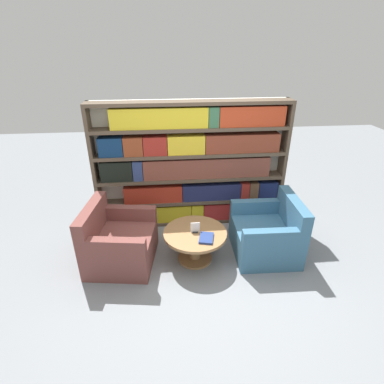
{
  "coord_description": "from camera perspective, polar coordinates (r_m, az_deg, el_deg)",
  "views": [
    {
      "loc": [
        -0.39,
        -2.95,
        2.67
      ],
      "look_at": [
        -0.04,
        0.7,
        0.81
      ],
      "focal_mm": 28.0,
      "sensor_mm": 36.0,
      "label": 1
    }
  ],
  "objects": [
    {
      "name": "armchair_left",
      "position": [
        4.13,
        -13.83,
        -9.36
      ],
      "size": [
        0.95,
        1.0,
        0.82
      ],
      "rotation": [
        0.0,
        0.0,
        1.43
      ],
      "color": "brown",
      "rests_on": "ground_plane"
    },
    {
      "name": "bookshelf",
      "position": [
        4.59,
        -0.07,
        4.9
      ],
      "size": [
        2.9,
        0.3,
        1.94
      ],
      "color": "silver",
      "rests_on": "ground_plane"
    },
    {
      "name": "stray_book",
      "position": [
        3.81,
        2.75,
        -8.75
      ],
      "size": [
        0.22,
        0.27,
        0.03
      ],
      "color": "navy",
      "rests_on": "coffee_table"
    },
    {
      "name": "ground_plane",
      "position": [
        4.0,
        1.58,
        -15.07
      ],
      "size": [
        14.0,
        14.0,
        0.0
      ],
      "primitive_type": "plane",
      "color": "gray"
    },
    {
      "name": "armchair_right",
      "position": [
        4.29,
        14.19,
        -7.85
      ],
      "size": [
        0.86,
        0.91,
        0.82
      ],
      "rotation": [
        0.0,
        0.0,
        -1.6
      ],
      "color": "#386684",
      "rests_on": "ground_plane"
    },
    {
      "name": "table_sign",
      "position": [
        3.91,
        0.6,
        -6.9
      ],
      "size": [
        0.12,
        0.06,
        0.14
      ],
      "color": "black",
      "rests_on": "coffee_table"
    },
    {
      "name": "coffee_table",
      "position": [
        4.01,
        0.58,
        -9.1
      ],
      "size": [
        0.83,
        0.83,
        0.44
      ],
      "color": "olive",
      "rests_on": "ground_plane"
    }
  ]
}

